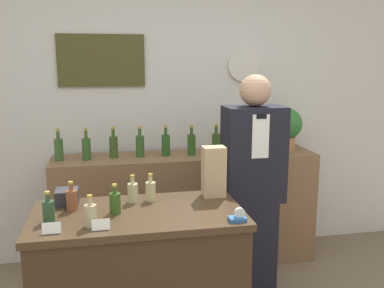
% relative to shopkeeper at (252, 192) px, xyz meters
% --- Properties ---
extents(back_wall, '(5.20, 0.09, 2.70)m').
position_rel_shopkeeper_xyz_m(back_wall, '(-0.47, 0.98, 0.52)').
color(back_wall, silver).
rests_on(back_wall, ground_plane).
extents(back_shelf, '(2.24, 0.47, 0.98)m').
position_rel_shopkeeper_xyz_m(back_shelf, '(-0.36, 0.69, -0.35)').
color(back_shelf, brown).
rests_on(back_shelf, ground_plane).
extents(shopkeeper, '(0.42, 0.27, 1.68)m').
position_rel_shopkeeper_xyz_m(shopkeeper, '(0.00, 0.00, 0.00)').
color(shopkeeper, black).
rests_on(shopkeeper, ground_plane).
extents(potted_plant, '(0.27, 0.27, 0.38)m').
position_rel_shopkeeper_xyz_m(potted_plant, '(0.55, 0.71, 0.35)').
color(potted_plant, '#B27047').
rests_on(potted_plant, back_shelf).
extents(paper_bag, '(0.14, 0.10, 0.31)m').
position_rel_shopkeeper_xyz_m(paper_bag, '(-0.38, -0.34, 0.26)').
color(paper_bag, tan).
rests_on(paper_bag, display_counter).
extents(tape_dispenser, '(0.09, 0.06, 0.07)m').
position_rel_shopkeeper_xyz_m(tape_dispenser, '(-0.35, -0.77, 0.13)').
color(tape_dispenser, '#2D66A8').
rests_on(tape_dispenser, display_counter).
extents(price_card_left, '(0.09, 0.02, 0.06)m').
position_rel_shopkeeper_xyz_m(price_card_left, '(-1.29, -0.75, 0.13)').
color(price_card_left, white).
rests_on(price_card_left, display_counter).
extents(price_card_right, '(0.09, 0.02, 0.06)m').
position_rel_shopkeeper_xyz_m(price_card_right, '(-1.06, -0.75, 0.13)').
color(price_card_right, white).
rests_on(price_card_right, display_counter).
extents(gift_box, '(0.13, 0.14, 0.09)m').
position_rel_shopkeeper_xyz_m(gift_box, '(-1.26, -0.32, 0.15)').
color(gift_box, '#2D2D33').
rests_on(gift_box, display_counter).
extents(counter_bottle_0, '(0.06, 0.06, 0.17)m').
position_rel_shopkeeper_xyz_m(counter_bottle_0, '(-1.33, -0.59, 0.17)').
color(counter_bottle_0, '#28482C').
rests_on(counter_bottle_0, display_counter).
extents(counter_bottle_1, '(0.06, 0.06, 0.17)m').
position_rel_shopkeeper_xyz_m(counter_bottle_1, '(-1.22, -0.43, 0.17)').
color(counter_bottle_1, brown).
rests_on(counter_bottle_1, display_counter).
extents(counter_bottle_2, '(0.06, 0.06, 0.17)m').
position_rel_shopkeeper_xyz_m(counter_bottle_2, '(-1.11, -0.70, 0.17)').
color(counter_bottle_2, tan).
rests_on(counter_bottle_2, display_counter).
extents(counter_bottle_3, '(0.06, 0.06, 0.17)m').
position_rel_shopkeeper_xyz_m(counter_bottle_3, '(-0.98, -0.53, 0.17)').
color(counter_bottle_3, '#2F531B').
rests_on(counter_bottle_3, display_counter).
extents(counter_bottle_4, '(0.06, 0.06, 0.17)m').
position_rel_shopkeeper_xyz_m(counter_bottle_4, '(-0.88, -0.36, 0.17)').
color(counter_bottle_4, tan).
rests_on(counter_bottle_4, display_counter).
extents(counter_bottle_5, '(0.06, 0.06, 0.17)m').
position_rel_shopkeeper_xyz_m(counter_bottle_5, '(-0.77, -0.35, 0.17)').
color(counter_bottle_5, tan).
rests_on(counter_bottle_5, display_counter).
extents(shelf_bottle_0, '(0.07, 0.07, 0.26)m').
position_rel_shopkeeper_xyz_m(shelf_bottle_0, '(-1.40, 0.68, 0.24)').
color(shelf_bottle_0, '#305527').
rests_on(shelf_bottle_0, back_shelf).
extents(shelf_bottle_1, '(0.07, 0.07, 0.26)m').
position_rel_shopkeeper_xyz_m(shelf_bottle_1, '(-1.18, 0.67, 0.24)').
color(shelf_bottle_1, '#2E5623').
rests_on(shelf_bottle_1, back_shelf).
extents(shelf_bottle_2, '(0.07, 0.07, 0.26)m').
position_rel_shopkeeper_xyz_m(shelf_bottle_2, '(-0.97, 0.70, 0.24)').
color(shelf_bottle_2, '#314D1C').
rests_on(shelf_bottle_2, back_shelf).
extents(shelf_bottle_3, '(0.07, 0.07, 0.26)m').
position_rel_shopkeeper_xyz_m(shelf_bottle_3, '(-0.75, 0.69, 0.24)').
color(shelf_bottle_3, '#2E5524').
rests_on(shelf_bottle_3, back_shelf).
extents(shelf_bottle_4, '(0.07, 0.07, 0.26)m').
position_rel_shopkeeper_xyz_m(shelf_bottle_4, '(-0.53, 0.69, 0.24)').
color(shelf_bottle_4, '#27511F').
rests_on(shelf_bottle_4, back_shelf).
extents(shelf_bottle_5, '(0.07, 0.07, 0.26)m').
position_rel_shopkeeper_xyz_m(shelf_bottle_5, '(-0.32, 0.67, 0.24)').
color(shelf_bottle_5, '#2C521D').
rests_on(shelf_bottle_5, back_shelf).
extents(shelf_bottle_6, '(0.07, 0.07, 0.26)m').
position_rel_shopkeeper_xyz_m(shelf_bottle_6, '(-0.10, 0.68, 0.24)').
color(shelf_bottle_6, '#33501E').
rests_on(shelf_bottle_6, back_shelf).
extents(shelf_bottle_7, '(0.07, 0.07, 0.26)m').
position_rel_shopkeeper_xyz_m(shelf_bottle_7, '(0.12, 0.69, 0.24)').
color(shelf_bottle_7, '#305720').
rests_on(shelf_bottle_7, back_shelf).
extents(shelf_bottle_8, '(0.07, 0.07, 0.26)m').
position_rel_shopkeeper_xyz_m(shelf_bottle_8, '(0.33, 0.68, 0.24)').
color(shelf_bottle_8, '#274B20').
rests_on(shelf_bottle_8, back_shelf).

